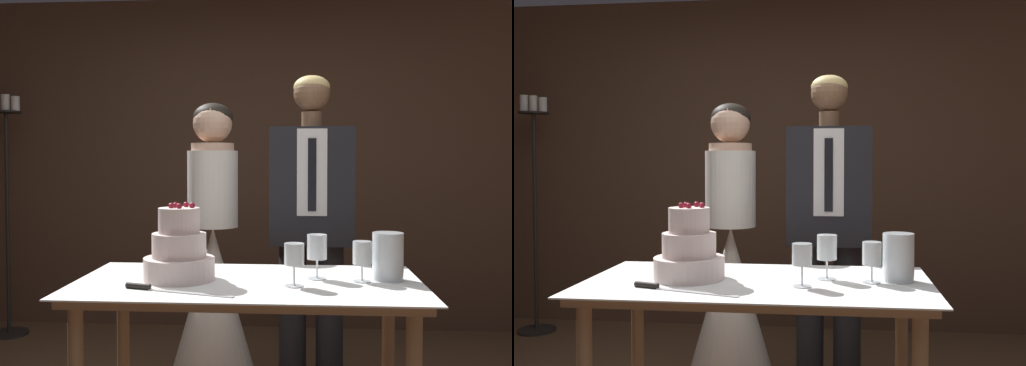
% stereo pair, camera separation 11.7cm
% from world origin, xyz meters
% --- Properties ---
extents(wall_back, '(5.26, 0.12, 2.57)m').
position_xyz_m(wall_back, '(0.00, 2.45, 1.28)').
color(wall_back, '#513828').
rests_on(wall_back, ground_plane).
extents(cake_table, '(1.38, 0.74, 0.83)m').
position_xyz_m(cake_table, '(0.08, 0.20, 0.72)').
color(cake_table, '#8E6B4C').
rests_on(cake_table, ground_plane).
extents(tiered_cake, '(0.29, 0.29, 0.31)m').
position_xyz_m(tiered_cake, '(-0.19, 0.20, 0.94)').
color(tiered_cake, beige).
rests_on(tiered_cake, cake_table).
extents(cake_knife, '(0.42, 0.14, 0.02)m').
position_xyz_m(cake_knife, '(-0.23, -0.01, 0.83)').
color(cake_knife, silver).
rests_on(cake_knife, cake_table).
extents(wine_glass_near, '(0.07, 0.07, 0.16)m').
position_xyz_m(wine_glass_near, '(0.54, 0.21, 0.93)').
color(wine_glass_near, silver).
rests_on(wine_glass_near, cake_table).
extents(wine_glass_middle, '(0.08, 0.08, 0.17)m').
position_xyz_m(wine_glass_middle, '(0.27, 0.10, 0.94)').
color(wine_glass_middle, silver).
rests_on(wine_glass_middle, cake_table).
extents(wine_glass_far, '(0.08, 0.08, 0.18)m').
position_xyz_m(wine_glass_far, '(0.36, 0.25, 0.95)').
color(wine_glass_far, silver).
rests_on(wine_glass_far, cake_table).
extents(hurricane_candle, '(0.12, 0.12, 0.19)m').
position_xyz_m(hurricane_candle, '(0.64, 0.25, 0.92)').
color(hurricane_candle, silver).
rests_on(hurricane_candle, cake_table).
extents(bride, '(0.54, 0.54, 1.63)m').
position_xyz_m(bride, '(-0.19, 1.07, 0.60)').
color(bride, white).
rests_on(bride, ground_plane).
extents(groom, '(0.45, 0.25, 1.77)m').
position_xyz_m(groom, '(0.36, 1.07, 0.99)').
color(groom, black).
rests_on(groom, ground_plane).
extents(candle_stand, '(0.28, 0.28, 1.81)m').
position_xyz_m(candle_stand, '(-1.89, 2.05, 0.91)').
color(candle_stand, black).
rests_on(candle_stand, ground_plane).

